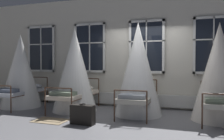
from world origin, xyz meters
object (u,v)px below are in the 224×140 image
object	(u,v)px
cot_second	(75,71)
cot_third	(138,70)
cot_first	(21,72)
suitcase_dark	(83,114)
cot_fourth	(219,73)

from	to	relation	value
cot_second	cot_third	xyz separation A→B (m)	(1.85, 0.06, 0.03)
cot_second	cot_third	size ratio (longest dim) A/B	0.97
cot_first	cot_third	world-z (taller)	cot_third
cot_third	suitcase_dark	size ratio (longest dim) A/B	4.30
cot_first	suitcase_dark	xyz separation A→B (m)	(2.79, -1.33, -0.88)
cot_first	suitcase_dark	world-z (taller)	cot_first
suitcase_dark	cot_first	bearing A→B (deg)	158.84
cot_second	suitcase_dark	bearing A→B (deg)	-145.87
cot_first	cot_fourth	world-z (taller)	cot_fourth
cot_fourth	cot_first	bearing A→B (deg)	91.80
cot_first	cot_second	bearing A→B (deg)	-91.88
cot_third	cot_fourth	xyz separation A→B (m)	(1.97, -0.02, -0.05)
cot_first	cot_second	distance (m)	1.92
cot_first	cot_second	size ratio (longest dim) A/B	0.95
cot_second	suitcase_dark	world-z (taller)	cot_second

